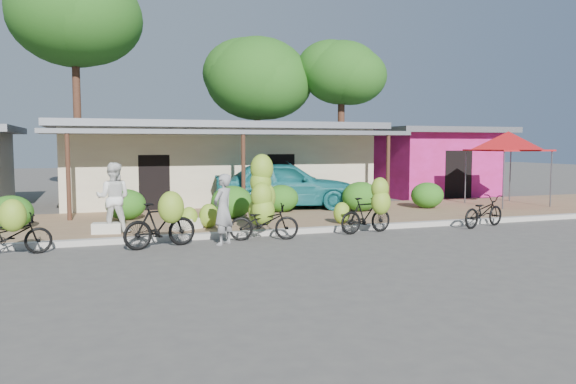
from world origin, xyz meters
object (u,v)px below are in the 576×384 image
Objects in this scene: sack_near at (187,224)px; bystander at (113,198)px; sack_far at (107,228)px; red_canopy at (508,141)px; bike_center at (263,206)px; bike_far_left at (10,233)px; bike_left at (162,222)px; tree_near_right at (337,71)px; teal_van at (284,184)px; bike_right at (370,210)px; bike_far_right at (483,211)px; tree_far_center at (70,13)px; vendor at (223,209)px; tree_center_right at (253,77)px.

bystander is (-1.93, 0.01, 0.79)m from sack_near.
sack_near is 2.12m from sack_far.
bike_center is at bearing -161.60° from red_canopy.
red_canopy is 15.25m from sack_far.
bike_far_left is 4.66m from sack_near.
bike_left is 2.37m from bystander.
tree_near_right reaches higher than bystander.
bike_far_left is 1.00× the size of bystander.
teal_van is (-8.55, 1.78, -1.61)m from red_canopy.
sack_far is at bearing -171.64° from red_canopy.
bike_right reaches higher than bike_far_right.
tree_far_center is at bearing 30.47° from bike_center.
bike_center is at bearing -94.22° from bike_left.
vendor is at bearing -73.97° from sack_near.
red_canopy is (3.03, -9.40, -3.66)m from tree_near_right.
bystander is at bearing -119.55° from tree_center_right.
bike_center is 6.84m from bike_far_right.
bike_far_right is 2.26× the size of sack_near.
tree_near_right is 18.22m from bike_left.
sack_near is (-8.61, 1.74, -0.21)m from bike_far_right.
bystander is (0.19, 0.02, 0.80)m from sack_far.
bike_center is (-7.98, -13.06, -5.41)m from tree_near_right.
tree_far_center is 5.68× the size of bike_far_right.
vendor is (-1.19, -0.56, 0.02)m from bike_center.
bystander reaches higher than bike_right.
teal_van reaches higher than vendor.
tree_center_right is at bearing 59.91° from sack_far.
tree_far_center is 9.37m from tree_center_right.
sack_near is 0.16× the size of teal_van.
bike_left is at bearing 83.53° from bike_right.
sack_far is (-11.88, -11.59, -6.01)m from tree_near_right.
tree_center_right is at bearing -3.36° from bike_center.
red_canopy is at bearing 156.63° from vendor.
bike_center reaches higher than sack_far.
tree_near_right is at bearing -121.08° from bystander.
bike_left is (-10.66, -13.66, -5.63)m from tree_near_right.
tree_center_right is 4.67× the size of bike_right.
bike_far_left is at bearing 73.38° from bike_far_right.
red_canopy reaches higher than bike_center.
tree_far_center reaches higher than bike_left.
sack_near is at bearing 60.12° from bike_right.
bike_far_right is (-1.15, -13.32, -5.79)m from tree_near_right.
red_canopy is 6.11m from bike_far_right.
red_canopy is 1.84× the size of bike_left.
sack_far is at bearing 135.26° from teal_van.
tree_near_right is 16.28m from sack_near.
bike_right reaches higher than bike_far_left.
tree_near_right is at bearing 44.30° from sack_far.
teal_van is at bearing -99.00° from tree_center_right.
sack_near is (4.20, 2.00, -0.28)m from bike_far_left.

